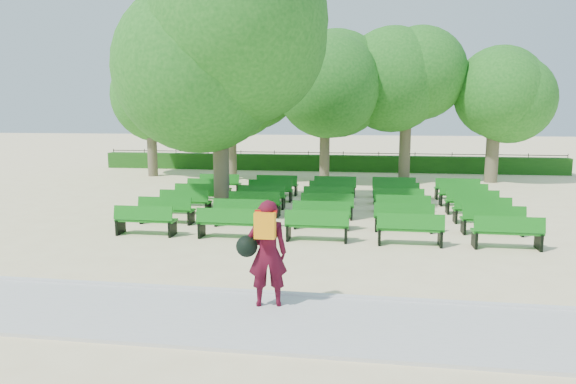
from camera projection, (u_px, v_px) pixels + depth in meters
name	position (u px, v px, depth m)	size (l,w,h in m)	color
ground	(288.00, 223.00, 15.49)	(120.00, 120.00, 0.00)	beige
paving	(218.00, 318.00, 8.26)	(30.00, 2.20, 0.06)	beige
curb	(236.00, 292.00, 9.38)	(30.00, 0.12, 0.10)	silver
hedge	(325.00, 163.00, 29.10)	(26.00, 0.70, 0.90)	#1B5014
fence	(326.00, 170.00, 29.56)	(26.00, 0.10, 1.02)	black
tree_line	(318.00, 180.00, 25.26)	(21.80, 6.80, 7.04)	#246C1D
bench_array	(328.00, 211.00, 16.81)	(1.66, 0.57, 1.04)	#136F15
tree_among	(219.00, 57.00, 16.40)	(5.65, 5.65, 7.62)	brown
person	(266.00, 252.00, 8.58)	(0.89, 0.58, 1.82)	#440918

